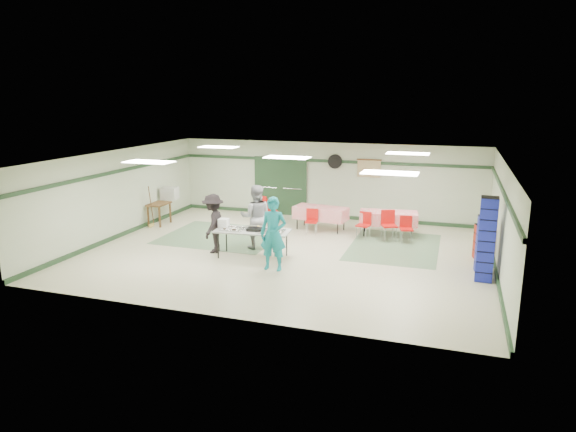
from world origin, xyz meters
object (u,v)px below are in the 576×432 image
(printer_table, at_px, (159,206))
(volunteer_dark, at_px, (213,223))
(chair_b, at_px, (364,222))
(chair_loose_b, at_px, (260,206))
(dining_table_a, at_px, (388,218))
(crate_stack_blue_a, at_px, (484,245))
(broom, at_px, (151,206))
(chair_d, at_px, (312,219))
(office_printer, at_px, (170,193))
(volunteer_grey, at_px, (256,217))
(chair_c, at_px, (406,226))
(crate_stack_red, at_px, (482,242))
(volunteer_teal, at_px, (273,234))
(crate_stack_blue_b, at_px, (486,239))
(chair_loose_a, at_px, (271,208))
(chair_a, at_px, (389,222))
(serving_table, at_px, (252,232))
(dining_table_b, at_px, (321,213))

(printer_table, bearing_deg, volunteer_dark, -36.97)
(chair_b, height_order, chair_loose_b, chair_loose_b)
(dining_table_a, xyz_separation_m, chair_loose_b, (-4.44, 0.28, 0.00))
(chair_loose_b, distance_m, crate_stack_blue_a, 7.77)
(chair_b, relative_size, broom, 0.60)
(chair_d, relative_size, broom, 0.58)
(office_printer, bearing_deg, chair_b, -11.11)
(dining_table_a, bearing_deg, volunteer_grey, -149.95)
(chair_c, xyz_separation_m, crate_stack_red, (2.10, -1.08, -0.01))
(volunteer_teal, relative_size, crate_stack_blue_b, 0.92)
(crate_stack_blue_a, bearing_deg, dining_table_a, 134.15)
(chair_loose_b, xyz_separation_m, printer_table, (-3.16, -1.33, 0.06))
(volunteer_dark, bearing_deg, crate_stack_blue_b, 79.54)
(crate_stack_red, bearing_deg, dining_table_a, 148.45)
(chair_loose_a, bearing_deg, volunteer_teal, -104.25)
(chair_c, bearing_deg, crate_stack_blue_a, -61.38)
(printer_table, bearing_deg, chair_b, 2.60)
(chair_loose_b, xyz_separation_m, crate_stack_blue_a, (7.14, -3.07, 0.15))
(volunteer_dark, bearing_deg, chair_a, 111.58)
(chair_d, bearing_deg, chair_c, -8.31)
(volunteer_teal, xyz_separation_m, crate_stack_blue_a, (5.03, 1.42, -0.22))
(dining_table_a, relative_size, chair_a, 2.00)
(serving_table, height_order, broom, broom)
(volunteer_dark, bearing_deg, dining_table_a, 117.01)
(chair_a, bearing_deg, dining_table_b, 142.47)
(serving_table, bearing_deg, volunteer_teal, -46.22)
(chair_b, bearing_deg, crate_stack_blue_b, -28.07)
(chair_c, distance_m, crate_stack_blue_a, 3.05)
(serving_table, relative_size, broom, 1.51)
(serving_table, bearing_deg, broom, 150.62)
(volunteer_dark, bearing_deg, volunteer_teal, 57.34)
(chair_a, distance_m, chair_d, 2.42)
(dining_table_a, height_order, chair_a, chair_a)
(crate_stack_blue_a, bearing_deg, dining_table_b, 150.41)
(dining_table_b, relative_size, chair_a, 1.96)
(chair_a, bearing_deg, chair_loose_a, 142.58)
(volunteer_teal, bearing_deg, chair_loose_b, 113.73)
(volunteer_dark, relative_size, crate_stack_blue_b, 0.82)
(volunteer_teal, relative_size, crate_stack_blue_a, 1.30)
(broom, bearing_deg, crate_stack_blue_a, -1.63)
(volunteer_dark, xyz_separation_m, dining_table_a, (4.42, 3.32, -0.26))
(chair_a, xyz_separation_m, chair_d, (-2.41, -0.01, -0.08))
(volunteer_dark, bearing_deg, chair_loose_a, 165.11)
(chair_b, relative_size, chair_c, 1.04)
(crate_stack_blue_b, bearing_deg, dining_table_a, 128.53)
(serving_table, height_order, office_printer, office_printer)
(serving_table, relative_size, dining_table_b, 1.15)
(chair_d, height_order, crate_stack_blue_a, crate_stack_blue_a)
(dining_table_a, height_order, office_printer, office_printer)
(volunteer_teal, distance_m, broom, 6.05)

